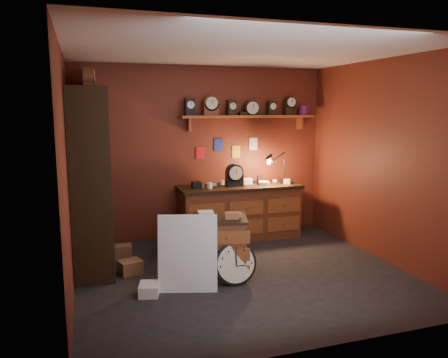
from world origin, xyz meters
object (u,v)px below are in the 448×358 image
workbench (240,209)px  big_round_clock (235,263)px  low_cabinet (219,244)px  shelving_unit (87,171)px

workbench → big_round_clock: size_ratio=3.77×
low_cabinet → big_round_clock: size_ratio=1.63×
workbench → shelving_unit: bearing=-167.8°
shelving_unit → workbench: size_ratio=1.33×
shelving_unit → big_round_clock: shelving_unit is taller
low_cabinet → big_round_clock: bearing=-54.3°
low_cabinet → shelving_unit: bearing=163.4°
low_cabinet → big_round_clock: low_cabinet is taller
low_cabinet → big_round_clock: (0.10, -0.29, -0.16)m
low_cabinet → big_round_clock: 0.34m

